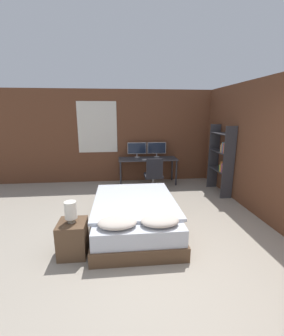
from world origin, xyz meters
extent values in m
plane|color=#9E9384|center=(0.00, 0.00, 0.00)|extent=(20.00, 20.00, 0.00)
cube|color=brown|center=(0.00, 4.32, 1.35)|extent=(12.00, 0.06, 2.70)
cube|color=silver|center=(-1.42, 4.28, 1.63)|extent=(1.12, 0.01, 1.46)
cube|color=#A3B2CC|center=(-1.42, 4.29, 1.63)|extent=(1.04, 0.01, 1.38)
cube|color=brown|center=(1.96, 1.50, 1.35)|extent=(0.06, 12.00, 2.70)
cube|color=brown|center=(-0.55, 1.28, 0.11)|extent=(1.39, 2.09, 0.22)
cube|color=silver|center=(-0.55, 1.28, 0.35)|extent=(1.33, 2.03, 0.26)
cube|color=silver|center=(-0.55, 1.41, 0.50)|extent=(1.43, 1.75, 0.05)
ellipsoid|color=beige|center=(-0.86, 0.49, 0.54)|extent=(0.55, 0.38, 0.13)
ellipsoid|color=beige|center=(-0.25, 0.49, 0.54)|extent=(0.55, 0.38, 0.13)
cube|color=brown|center=(-1.51, 0.62, 0.26)|extent=(0.40, 0.43, 0.51)
cylinder|color=gray|center=(-1.51, 0.62, 0.52)|extent=(0.10, 0.10, 0.01)
cylinder|color=gray|center=(-1.51, 0.62, 0.55)|extent=(0.02, 0.02, 0.05)
cylinder|color=silver|center=(-1.51, 0.62, 0.70)|extent=(0.17, 0.17, 0.25)
cube|color=#38383D|center=(0.01, 3.94, 0.74)|extent=(1.69, 0.62, 0.03)
cylinder|color=#2D2D33|center=(-0.79, 3.68, 0.36)|extent=(0.05, 0.05, 0.73)
cylinder|color=#2D2D33|center=(0.80, 3.68, 0.36)|extent=(0.05, 0.05, 0.73)
cylinder|color=#2D2D33|center=(-0.79, 4.20, 0.36)|extent=(0.05, 0.05, 0.73)
cylinder|color=#2D2D33|center=(0.80, 4.20, 0.36)|extent=(0.05, 0.05, 0.73)
cylinder|color=#B7B7BC|center=(-0.29, 4.15, 0.76)|extent=(0.16, 0.16, 0.01)
cylinder|color=#B7B7BC|center=(-0.29, 4.15, 0.81)|extent=(0.03, 0.03, 0.09)
cube|color=#B7B7BC|center=(-0.29, 4.15, 1.03)|extent=(0.55, 0.03, 0.34)
cube|color=#192338|center=(-0.29, 4.14, 1.03)|extent=(0.52, 0.00, 0.31)
cylinder|color=#B7B7BC|center=(0.30, 4.15, 0.76)|extent=(0.16, 0.16, 0.01)
cylinder|color=#B7B7BC|center=(0.30, 4.15, 0.81)|extent=(0.03, 0.03, 0.09)
cube|color=#B7B7BC|center=(0.30, 4.15, 1.03)|extent=(0.55, 0.03, 0.34)
cube|color=#192338|center=(0.30, 4.14, 1.03)|extent=(0.52, 0.00, 0.31)
cube|color=#B7B7BC|center=(0.01, 3.73, 0.77)|extent=(0.37, 0.13, 0.02)
ellipsoid|color=#B7B7BC|center=(0.28, 3.73, 0.78)|extent=(0.07, 0.05, 0.04)
cylinder|color=black|center=(0.08, 3.30, 0.02)|extent=(0.52, 0.52, 0.04)
cylinder|color=gray|center=(0.08, 3.30, 0.21)|extent=(0.05, 0.05, 0.34)
cube|color=black|center=(0.08, 3.30, 0.41)|extent=(0.47, 0.47, 0.07)
cube|color=black|center=(0.08, 3.09, 0.68)|extent=(0.42, 0.05, 0.47)
cube|color=#333338|center=(1.77, 2.56, 0.87)|extent=(0.29, 0.02, 1.75)
cube|color=#333338|center=(1.77, 3.43, 0.87)|extent=(0.29, 0.02, 1.75)
cube|color=#333338|center=(1.77, 3.00, 0.61)|extent=(0.29, 0.85, 0.02)
cube|color=#333338|center=(1.77, 3.00, 1.08)|extent=(0.29, 0.85, 0.02)
cube|color=#333338|center=(1.77, 3.00, 1.54)|extent=(0.29, 0.85, 0.02)
cube|color=#B2332D|center=(1.77, 2.59, 0.72)|extent=(0.23, 0.02, 0.20)
cube|color=orange|center=(1.77, 2.62, 0.72)|extent=(0.23, 0.02, 0.20)
cube|color=#7A387F|center=(1.77, 2.66, 0.73)|extent=(0.23, 0.04, 0.22)
cube|color=orange|center=(1.77, 2.71, 0.76)|extent=(0.23, 0.04, 0.27)
cube|color=gold|center=(1.77, 2.76, 0.71)|extent=(0.23, 0.04, 0.17)
cube|color=#337042|center=(1.77, 2.80, 0.71)|extent=(0.23, 0.02, 0.17)
cube|color=#BCB29E|center=(1.77, 2.60, 1.20)|extent=(0.23, 0.04, 0.22)
cube|color=orange|center=(1.77, 2.64, 1.22)|extent=(0.23, 0.03, 0.26)
cube|color=#7A387F|center=(1.77, 2.68, 1.21)|extent=(0.23, 0.02, 0.23)
cube|color=teal|center=(1.77, 2.72, 1.23)|extent=(0.23, 0.04, 0.26)
cube|color=orange|center=(1.77, 2.77, 1.21)|extent=(0.23, 0.04, 0.23)
cube|color=#BCB29E|center=(1.77, 2.81, 1.19)|extent=(0.23, 0.02, 0.19)
camera|label=1|loc=(-0.80, -2.40, 2.03)|focal=24.00mm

